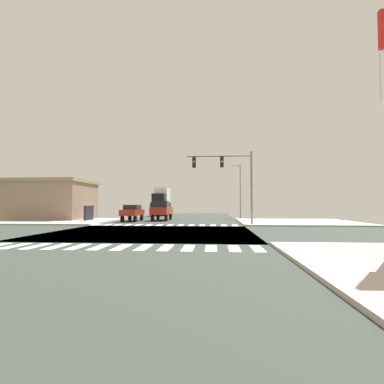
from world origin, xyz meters
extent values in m
cube|color=#303731|center=(0.00, 0.00, -0.03)|extent=(14.00, 90.00, 0.05)
cube|color=#303731|center=(0.00, 0.00, -0.03)|extent=(90.00, 12.00, 0.05)
cube|color=#B2ADA3|center=(13.00, 12.00, 0.07)|extent=(12.00, 12.00, 0.14)
cube|color=#B1A7A6|center=(-13.00, 12.00, 0.07)|extent=(12.00, 12.00, 0.14)
cube|color=white|center=(-4.75, -7.30, 0.00)|extent=(0.50, 2.00, 0.01)
cube|color=white|center=(-3.75, -7.30, 0.00)|extent=(0.50, 2.00, 0.01)
cube|color=white|center=(-2.75, -7.30, 0.00)|extent=(0.50, 2.00, 0.01)
cube|color=white|center=(-1.75, -7.30, 0.00)|extent=(0.50, 2.00, 0.01)
cube|color=white|center=(-0.75, -7.30, 0.00)|extent=(0.50, 2.00, 0.01)
cube|color=white|center=(0.25, -7.30, 0.00)|extent=(0.50, 2.00, 0.01)
cube|color=white|center=(1.25, -7.30, 0.00)|extent=(0.50, 2.00, 0.01)
cube|color=white|center=(2.25, -7.30, 0.00)|extent=(0.50, 2.00, 0.01)
cube|color=white|center=(3.25, -7.30, 0.00)|extent=(0.50, 2.00, 0.01)
cube|color=white|center=(4.25, -7.30, 0.00)|extent=(0.50, 2.00, 0.01)
cube|color=white|center=(5.25, -7.30, 0.00)|extent=(0.50, 2.00, 0.01)
cube|color=white|center=(6.25, -7.30, 0.00)|extent=(0.50, 2.00, 0.01)
cube|color=white|center=(-6.75, 7.30, 0.00)|extent=(0.50, 2.00, 0.01)
cube|color=white|center=(-5.75, 7.30, 0.00)|extent=(0.50, 2.00, 0.01)
cube|color=white|center=(-4.75, 7.30, 0.00)|extent=(0.50, 2.00, 0.01)
cube|color=white|center=(-3.75, 7.30, 0.00)|extent=(0.50, 2.00, 0.01)
cube|color=white|center=(-2.75, 7.30, 0.00)|extent=(0.50, 2.00, 0.01)
cube|color=white|center=(-1.75, 7.30, 0.00)|extent=(0.50, 2.00, 0.01)
cube|color=white|center=(-0.75, 7.30, 0.00)|extent=(0.50, 2.00, 0.01)
cube|color=white|center=(0.25, 7.30, 0.00)|extent=(0.50, 2.00, 0.01)
cube|color=white|center=(1.25, 7.30, 0.00)|extent=(0.50, 2.00, 0.01)
cube|color=white|center=(2.25, 7.30, 0.00)|extent=(0.50, 2.00, 0.01)
cube|color=white|center=(3.25, 7.30, 0.00)|extent=(0.50, 2.00, 0.01)
cube|color=white|center=(4.25, 7.30, 0.00)|extent=(0.50, 2.00, 0.01)
cube|color=white|center=(5.25, 7.30, 0.00)|extent=(0.50, 2.00, 0.01)
cube|color=white|center=(6.25, 7.30, 0.00)|extent=(0.50, 2.00, 0.01)
cylinder|color=gray|center=(7.81, 7.44, 3.42)|extent=(0.20, 0.20, 6.84)
cylinder|color=gray|center=(4.78, 7.44, 6.44)|extent=(6.05, 0.14, 0.14)
cube|color=black|center=(5.09, 7.44, 5.89)|extent=(0.32, 0.40, 1.00)
sphere|color=black|center=(5.09, 7.20, 6.20)|extent=(0.22, 0.22, 0.22)
sphere|color=orange|center=(5.09, 7.20, 5.89)|extent=(0.22, 0.22, 0.22)
sphere|color=black|center=(5.09, 7.20, 5.58)|extent=(0.22, 0.22, 0.22)
cube|color=black|center=(2.48, 7.44, 5.89)|extent=(0.32, 0.40, 1.00)
sphere|color=black|center=(2.48, 7.20, 6.20)|extent=(0.22, 0.22, 0.22)
sphere|color=orange|center=(2.48, 7.20, 5.89)|extent=(0.22, 0.22, 0.22)
sphere|color=black|center=(2.48, 7.20, 5.58)|extent=(0.22, 0.22, 0.22)
cylinder|color=gray|center=(7.97, 21.52, 3.75)|extent=(0.16, 0.16, 7.50)
cylinder|color=gray|center=(7.27, 21.52, 7.40)|extent=(1.40, 0.10, 0.10)
ellipsoid|color=silver|center=(6.57, 21.52, 7.35)|extent=(0.60, 0.32, 0.20)
cube|color=#8D735B|center=(-19.40, 15.46, 2.28)|extent=(15.90, 7.46, 4.57)
cube|color=#8C8056|center=(-19.40, 15.46, 4.77)|extent=(16.20, 7.76, 0.40)
cube|color=black|center=(-9.95, 12.72, 0.90)|extent=(0.24, 2.20, 1.80)
cylinder|color=black|center=(-1.20, 13.76, 0.37)|extent=(0.26, 0.74, 0.74)
cylinder|color=black|center=(-2.80, 13.76, 0.37)|extent=(0.26, 0.74, 0.74)
cylinder|color=black|center=(-1.20, 17.23, 0.37)|extent=(0.26, 0.74, 0.74)
cylinder|color=black|center=(-2.80, 17.23, 0.37)|extent=(0.26, 0.74, 0.74)
cube|color=#A6251A|center=(-2.00, 15.50, 1.17)|extent=(2.00, 5.10, 0.86)
cube|color=black|center=(-2.00, 14.60, 1.97)|extent=(1.76, 1.79, 0.75)
cylinder|color=black|center=(-4.28, 11.73, 0.34)|extent=(0.26, 0.68, 0.68)
cylinder|color=black|center=(-5.72, 11.73, 0.34)|extent=(0.26, 0.68, 0.68)
cylinder|color=black|center=(-4.28, 14.65, 0.34)|extent=(0.26, 0.68, 0.68)
cylinder|color=black|center=(-5.72, 14.65, 0.34)|extent=(0.26, 0.68, 0.68)
cube|color=maroon|center=(-5.00, 13.19, 1.01)|extent=(1.80, 4.30, 0.66)
cube|color=black|center=(-5.00, 13.19, 1.61)|extent=(1.55, 2.24, 0.54)
cylinder|color=black|center=(-4.04, 29.10, 0.40)|extent=(0.26, 0.80, 0.80)
cylinder|color=black|center=(-5.96, 29.10, 0.40)|extent=(0.26, 0.80, 0.80)
cylinder|color=black|center=(-4.04, 33.99, 0.40)|extent=(0.26, 0.80, 0.80)
cylinder|color=black|center=(-5.96, 33.99, 0.40)|extent=(0.26, 0.80, 0.80)
cube|color=black|center=(-5.00, 31.55, 1.54)|extent=(2.40, 7.20, 1.49)
cube|color=white|center=(-5.00, 32.63, 3.57)|extent=(2.30, 4.18, 2.56)
cube|color=black|center=(-5.00, 29.39, 3.03)|extent=(2.11, 2.02, 1.49)
camera|label=1|loc=(4.42, -20.49, 1.90)|focal=28.02mm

